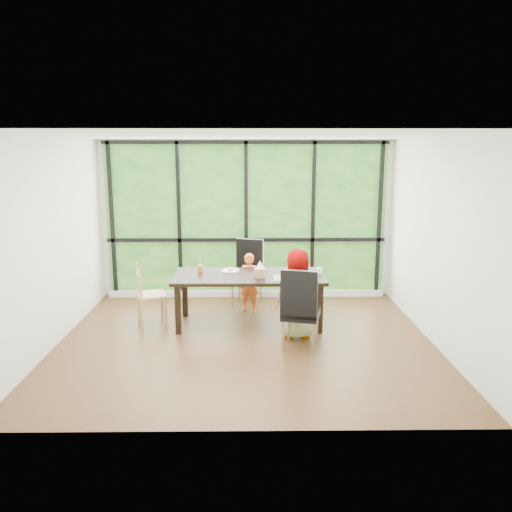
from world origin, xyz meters
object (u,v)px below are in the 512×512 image
child_older (297,294)px  child_toddler (249,283)px  dining_table (249,300)px  chair_interior_leather (301,308)px  orange_cup (200,269)px  white_mug (319,271)px  tissue_box (260,273)px  plate_far (230,271)px  plate_near (292,278)px  green_cup (310,275)px  chair_window_leather (247,273)px  chair_end_beech (152,295)px

child_older → child_toddler: bearing=-70.0°
dining_table → chair_interior_leather: bearing=-54.4°
orange_cup → white_mug: 1.75m
tissue_box → child_older: bearing=-39.9°
plate_far → tissue_box: size_ratio=1.80×
child_toddler → child_older: size_ratio=0.76×
plate_near → green_cup: green_cup is taller
dining_table → green_cup: 0.99m
orange_cup → child_toddler: bearing=30.9°
white_mug → tissue_box: 0.90m
plate_far → chair_window_leather: bearing=71.7°
chair_window_leather → plate_far: (-0.24, -0.73, 0.22)m
green_cup → dining_table: bearing=163.5°
chair_window_leather → chair_interior_leather: size_ratio=1.00×
plate_near → chair_interior_leather: bearing=-85.9°
green_cup → orange_cup: bearing=165.5°
child_toddler → plate_near: size_ratio=3.98×
chair_interior_leather → dining_table: bearing=-40.3°
chair_window_leather → white_mug: size_ratio=12.63×
chair_window_leather → tissue_box: chair_window_leather is taller
plate_near → tissue_box: size_ratio=1.55×
plate_near → white_mug: size_ratio=2.77×
dining_table → chair_end_beech: size_ratio=2.42×
child_toddler → plate_far: 0.54m
chair_window_leather → orange_cup: chair_window_leather is taller
chair_interior_leather → child_older: bearing=-72.5°
white_mug → dining_table: bearing=-176.3°
dining_table → chair_interior_leather: chair_interior_leather is taller
child_toddler → plate_near: bearing=-33.9°
white_mug → tissue_box: (-0.87, -0.21, 0.02)m
plate_near → green_cup: 0.24m
chair_window_leather → green_cup: size_ratio=9.98×
dining_table → chair_end_beech: (-1.43, 0.00, 0.08)m
chair_window_leather → tissue_box: 1.15m
chair_window_leather → tissue_box: bearing=-64.3°
chair_end_beech → green_cup: (2.28, -0.26, 0.35)m
chair_end_beech → child_older: 2.15m
plate_far → orange_cup: orange_cup is taller
chair_window_leather → chair_end_beech: (-1.39, -0.95, -0.09)m
chair_end_beech → white_mug: size_ratio=10.52×
chair_interior_leather → plate_near: size_ratio=4.56×
dining_table → child_toddler: child_toddler is taller
chair_end_beech → plate_near: (2.04, -0.22, 0.31)m
dining_table → plate_far: (-0.28, 0.23, 0.38)m
child_older → tissue_box: bearing=-49.5°
chair_interior_leather → plate_far: chair_interior_leather is taller
chair_window_leather → plate_far: 0.80m
child_older → white_mug: 0.75m
chair_end_beech → child_older: child_older is taller
plate_near → tissue_box: 0.47m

